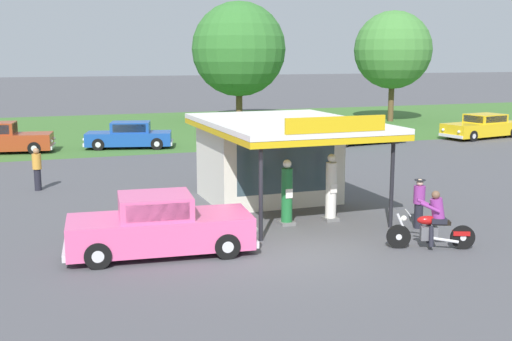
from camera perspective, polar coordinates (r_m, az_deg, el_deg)
ground_plane at (r=16.82m, az=3.40°, el=-7.32°), size 300.00×300.00×0.00m
grass_verge_strip at (r=45.45m, az=-11.73°, el=3.63°), size 120.00×24.00×0.01m
service_station_kiosk at (r=22.23m, az=1.46°, el=1.60°), size 5.05×7.24×3.43m
gas_pump_nearside at (r=19.25m, az=2.78°, el=-2.21°), size 0.44×0.44×2.01m
gas_pump_offside at (r=19.85m, az=6.74°, el=-1.76°), size 0.44×0.44×2.11m
motorcycle_with_rider at (r=17.55m, az=15.55°, el=-4.72°), size 2.19×1.06×1.58m
featured_classic_sedan at (r=16.67m, az=-8.63°, el=-5.05°), size 5.01×2.25×1.58m
parked_car_back_row_far_left at (r=36.11m, az=-11.29°, el=3.05°), size 5.08×2.87×1.47m
parked_car_back_row_right at (r=37.65m, az=9.25°, el=3.43°), size 5.56×2.43×1.53m
parked_car_back_row_left at (r=42.31m, az=19.62°, el=3.70°), size 5.81×2.89×1.49m
parked_car_back_row_centre_right at (r=36.19m, az=-21.88°, el=2.62°), size 5.41×2.59×1.63m
bystander_admiring_sedan at (r=25.57m, az=-19.03°, el=0.20°), size 0.34×0.34×1.63m
bystander_chatting_near_pumps at (r=19.50m, az=14.40°, el=-2.77°), size 0.34×0.34×1.49m
tree_oak_right at (r=50.28m, az=-1.50°, el=10.70°), size 7.32×7.32×9.25m
tree_oak_far_left at (r=51.02m, az=12.17°, el=10.50°), size 5.98×5.98×8.51m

